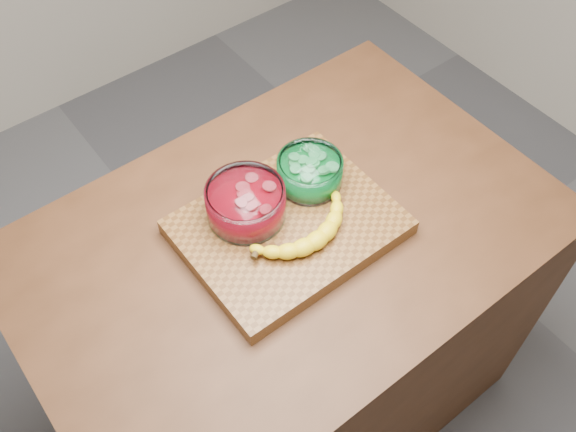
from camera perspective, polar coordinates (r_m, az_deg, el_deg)
ground at (r=2.21m, az=-0.00°, el=-15.36°), size 3.50×3.50×0.00m
counter at (r=1.80m, az=-0.00°, el=-9.94°), size 1.20×0.80×0.90m
cutting_board at (r=1.40m, az=-0.00°, el=-1.00°), size 0.45×0.35×0.04m
bowl_red at (r=1.37m, az=-3.78°, el=1.13°), size 0.17×0.17×0.08m
bowl_green at (r=1.43m, az=1.94°, el=3.94°), size 0.15×0.15×0.07m
banana at (r=1.35m, az=1.63°, el=-1.35°), size 0.28×0.13×0.04m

